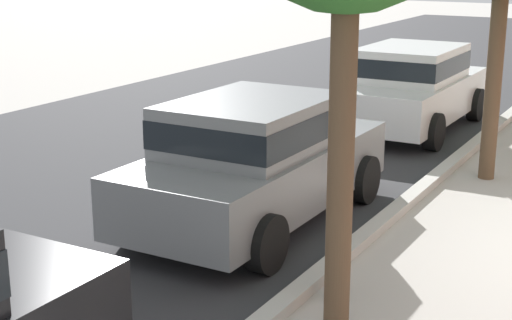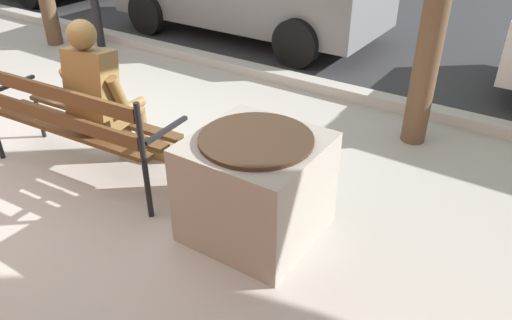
{
  "view_description": "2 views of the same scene",
  "coord_description": "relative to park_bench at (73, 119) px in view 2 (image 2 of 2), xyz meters",
  "views": [
    {
      "loc": [
        -8.85,
        -0.14,
        3.28
      ],
      "look_at": [
        -0.97,
        4.31,
        0.8
      ],
      "focal_mm": 54.57,
      "sensor_mm": 36.0,
      "label": 1
    },
    {
      "loc": [
        3.44,
        -2.1,
        2.33
      ],
      "look_at": [
        1.86,
        0.3,
        0.6
      ],
      "focal_mm": 34.78,
      "sensor_mm": 36.0,
      "label": 2
    }
  ],
  "objects": [
    {
      "name": "ground_plane",
      "position": [
        -0.2,
        -0.11,
        -0.54
      ],
      "size": [
        80.0,
        80.0,
        0.0
      ],
      "primitive_type": "plane",
      "color": "#ADA8A0"
    },
    {
      "name": "street_surface",
      "position": [
        -0.2,
        7.39,
        -0.54
      ],
      "size": [
        60.0,
        9.0,
        0.01
      ],
      "primitive_type": "cube",
      "color": "#2D2D30",
      "rests_on": "ground"
    },
    {
      "name": "curb_stone",
      "position": [
        -0.2,
        2.79,
        -0.48
      ],
      "size": [
        60.0,
        0.2,
        0.12
      ],
      "primitive_type": "cube",
      "color": "#B2AFA8",
      "rests_on": "ground"
    },
    {
      "name": "park_bench",
      "position": [
        0.0,
        0.0,
        0.0
      ],
      "size": [
        1.83,
        0.64,
        0.95
      ],
      "color": "brown",
      "rests_on": "ground"
    },
    {
      "name": "bronze_statue_seated",
      "position": [
        0.21,
        0.21,
        0.12
      ],
      "size": [
        0.59,
        0.84,
        1.37
      ],
      "color": "olive",
      "rests_on": "ground"
    },
    {
      "name": "concrete_planter",
      "position": [
        1.65,
        0.2,
        -0.16
      ],
      "size": [
        0.86,
        0.86,
        0.78
      ],
      "color": "gray",
      "rests_on": "ground"
    }
  ]
}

